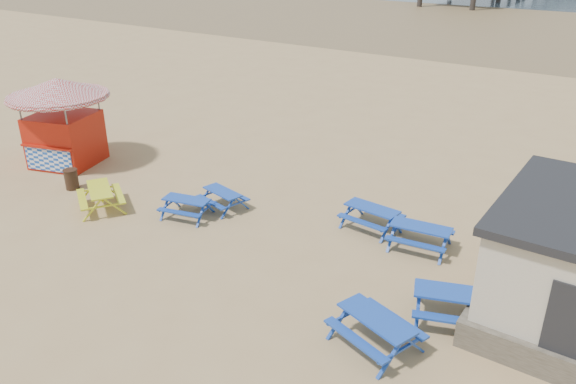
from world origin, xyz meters
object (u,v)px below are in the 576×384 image
Objects in this scene: picnic_table_yellow at (101,198)px; litter_bin at (71,179)px; picnic_table_blue_a at (223,199)px; ice_cream_kiosk at (61,111)px; picnic_table_blue_b at (371,218)px.

picnic_table_yellow is 3.00× the size of litter_bin.
picnic_table_blue_a is 0.35× the size of ice_cream_kiosk.
picnic_table_yellow is at bearing -11.63° from litter_bin.
picnic_table_blue_a is at bearing 67.36° from picnic_table_yellow.
litter_bin is at bearing -156.91° from picnic_table_blue_b.
picnic_table_blue_b is 13.54m from ice_cream_kiosk.
picnic_table_blue_a is 6.17m from litter_bin.
picnic_table_yellow reaches higher than picnic_table_blue_b.
picnic_table_blue_a is 8.47m from ice_cream_kiosk.
picnic_table_yellow is at bearing -149.70° from picnic_table_blue_b.
ice_cream_kiosk is 6.53× the size of litter_bin.
picnic_table_blue_b reaches higher than picnic_table_blue_a.
picnic_table_blue_b is 0.80× the size of picnic_table_yellow.
picnic_table_blue_a is 4.30m from picnic_table_yellow.
litter_bin is at bearing -159.52° from picnic_table_yellow.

